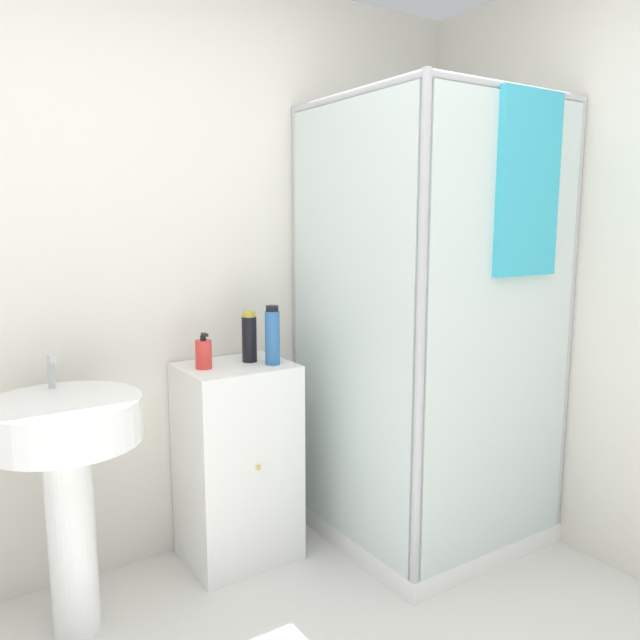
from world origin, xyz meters
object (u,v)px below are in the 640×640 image
Objects in this scene: shampoo_bottle_blue at (272,336)px; sink at (67,458)px; shampoo_bottle_tall_black at (249,337)px; soap_dispenser at (204,354)px.

sink is at bearing -176.54° from shampoo_bottle_blue.
shampoo_bottle_tall_black is 0.12m from shampoo_bottle_blue.
sink is 0.66m from soap_dispenser.
shampoo_bottle_tall_black reaches higher than soap_dispenser.
shampoo_bottle_blue is (0.85, 0.05, 0.34)m from sink.
shampoo_bottle_blue reaches higher than shampoo_bottle_tall_black.
shampoo_bottle_tall_black is (0.79, 0.15, 0.32)m from sink.
shampoo_bottle_tall_black is at bearing 10.83° from sink.
shampoo_bottle_tall_black is 0.87× the size of shampoo_bottle_blue.
shampoo_bottle_blue reaches higher than sink.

